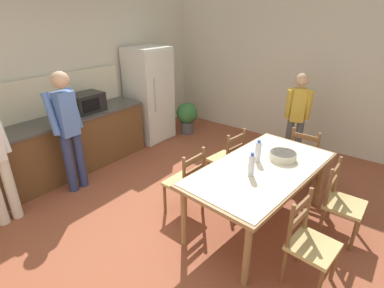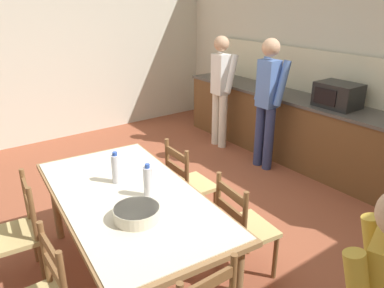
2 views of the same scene
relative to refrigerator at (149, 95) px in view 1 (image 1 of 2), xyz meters
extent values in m
plane|color=brown|center=(-1.62, -2.19, -0.91)|extent=(8.32, 8.32, 0.00)
cube|color=beige|center=(-1.62, 0.47, 0.54)|extent=(6.52, 0.12, 2.90)
cube|color=beige|center=(1.64, -2.19, 0.54)|extent=(0.12, 5.20, 2.90)
cube|color=brown|center=(-2.23, 0.04, -0.47)|extent=(3.49, 0.62, 0.88)
cube|color=#4C4742|center=(-2.23, 0.04, -0.01)|extent=(3.53, 0.66, 0.04)
cube|color=beige|center=(-2.23, 0.35, 0.31)|extent=(3.49, 0.03, 0.60)
cube|color=silver|center=(0.00, 0.01, 0.00)|extent=(0.73, 0.68, 1.81)
cube|color=silver|center=(0.00, -0.34, 0.00)|extent=(0.70, 0.02, 1.74)
cylinder|color=#A5AAB2|center=(-0.22, -0.36, 0.09)|extent=(0.02, 0.02, 0.63)
cube|color=black|center=(-1.39, 0.02, 0.16)|extent=(0.50, 0.38, 0.30)
cube|color=black|center=(-1.44, -0.17, 0.16)|extent=(0.30, 0.01, 0.19)
cylinder|color=olive|center=(-2.07, -3.30, -0.54)|extent=(0.07, 0.07, 0.73)
cylinder|color=olive|center=(-0.32, -3.45, -0.54)|extent=(0.07, 0.07, 0.73)
cylinder|color=olive|center=(-2.00, -2.49, -0.54)|extent=(0.07, 0.07, 0.73)
cylinder|color=olive|center=(-0.25, -2.65, -0.54)|extent=(0.07, 0.07, 0.73)
cube|color=olive|center=(-1.16, -2.97, -0.15)|extent=(2.04, 1.18, 0.04)
cube|color=beige|center=(-1.16, -2.97, -0.13)|extent=(1.96, 1.13, 0.01)
cylinder|color=silver|center=(-1.41, -2.95, 0.00)|extent=(0.07, 0.07, 0.24)
cylinder|color=#2D51B2|center=(-1.41, -2.95, 0.13)|extent=(0.04, 0.04, 0.03)
cylinder|color=silver|center=(-1.05, -2.86, 0.00)|extent=(0.07, 0.07, 0.24)
cylinder|color=#2D51B2|center=(-1.05, -2.86, 0.13)|extent=(0.04, 0.04, 0.03)
cylinder|color=beige|center=(-0.83, -3.08, -0.08)|extent=(0.32, 0.32, 0.09)
cylinder|color=beige|center=(-0.83, -3.08, -0.04)|extent=(0.31, 0.31, 0.02)
cylinder|color=brown|center=(-1.34, -1.94, -0.70)|extent=(0.04, 0.04, 0.41)
cylinder|color=brown|center=(-1.70, -1.93, -0.70)|extent=(0.04, 0.04, 0.41)
cylinder|color=brown|center=(-1.36, -2.28, -0.70)|extent=(0.04, 0.04, 0.41)
cylinder|color=brown|center=(-1.72, -2.27, -0.70)|extent=(0.04, 0.04, 0.41)
cube|color=tan|center=(-1.53, -2.10, -0.48)|extent=(0.44, 0.42, 0.04)
cylinder|color=brown|center=(-1.36, -2.28, -0.23)|extent=(0.04, 0.04, 0.46)
cylinder|color=brown|center=(-1.72, -2.27, -0.23)|extent=(0.04, 0.04, 0.46)
cube|color=brown|center=(-1.54, -2.27, -0.10)|extent=(0.36, 0.04, 0.07)
cube|color=brown|center=(-1.54, -2.27, -0.25)|extent=(0.36, 0.04, 0.07)
cylinder|color=brown|center=(-1.87, -3.92, -0.70)|extent=(0.04, 0.04, 0.41)
cylinder|color=brown|center=(-1.51, -3.95, -0.70)|extent=(0.04, 0.04, 0.41)
cylinder|color=brown|center=(-1.84, -3.58, -0.70)|extent=(0.04, 0.04, 0.41)
cylinder|color=brown|center=(-1.48, -3.62, -0.70)|extent=(0.04, 0.04, 0.41)
cube|color=tan|center=(-1.67, -3.77, -0.48)|extent=(0.46, 0.44, 0.04)
cylinder|color=brown|center=(-1.84, -3.58, -0.23)|extent=(0.04, 0.04, 0.46)
cylinder|color=brown|center=(-1.48, -3.62, -0.23)|extent=(0.04, 0.04, 0.46)
cube|color=brown|center=(-1.66, -3.60, -0.10)|extent=(0.36, 0.06, 0.07)
cube|color=brown|center=(-1.66, -3.60, -0.25)|extent=(0.36, 0.06, 0.07)
cylinder|color=brown|center=(-0.45, -2.03, -0.70)|extent=(0.04, 0.04, 0.41)
cylinder|color=brown|center=(-0.81, -1.99, -0.70)|extent=(0.04, 0.04, 0.41)
cylinder|color=brown|center=(-0.49, -2.37, -0.70)|extent=(0.04, 0.04, 0.41)
cylinder|color=brown|center=(-0.85, -2.33, -0.70)|extent=(0.04, 0.04, 0.41)
cube|color=tan|center=(-0.65, -2.18, -0.48)|extent=(0.47, 0.45, 0.04)
cylinder|color=brown|center=(-0.49, -2.37, -0.23)|extent=(0.04, 0.04, 0.46)
cylinder|color=brown|center=(-0.85, -2.33, -0.23)|extent=(0.04, 0.04, 0.46)
cube|color=brown|center=(-0.67, -2.35, -0.10)|extent=(0.36, 0.07, 0.07)
cube|color=brown|center=(-0.67, -2.35, -0.25)|extent=(0.36, 0.07, 0.07)
cylinder|color=brown|center=(0.32, -3.27, -0.70)|extent=(0.04, 0.04, 0.41)
cylinder|color=brown|center=(0.31, -2.91, -0.70)|extent=(0.04, 0.04, 0.41)
cylinder|color=brown|center=(-0.02, -3.27, -0.70)|extent=(0.04, 0.04, 0.41)
cylinder|color=brown|center=(-0.03, -2.91, -0.70)|extent=(0.04, 0.04, 0.41)
cube|color=tan|center=(0.14, -3.09, -0.48)|extent=(0.40, 0.42, 0.04)
cylinder|color=brown|center=(-0.02, -3.27, -0.23)|extent=(0.04, 0.04, 0.46)
cylinder|color=brown|center=(-0.03, -2.91, -0.23)|extent=(0.04, 0.04, 0.46)
cube|color=brown|center=(-0.03, -3.09, -0.10)|extent=(0.03, 0.36, 0.07)
cube|color=brown|center=(-0.03, -3.09, -0.25)|extent=(0.03, 0.36, 0.07)
cylinder|color=brown|center=(-0.97, -4.01, -0.70)|extent=(0.04, 0.04, 0.41)
cylinder|color=brown|center=(-0.61, -4.01, -0.70)|extent=(0.04, 0.04, 0.41)
cylinder|color=brown|center=(-0.98, -3.67, -0.70)|extent=(0.04, 0.04, 0.41)
cylinder|color=brown|center=(-0.62, -3.67, -0.70)|extent=(0.04, 0.04, 0.41)
cube|color=tan|center=(-0.79, -3.84, -0.48)|extent=(0.42, 0.40, 0.04)
cylinder|color=brown|center=(-0.98, -3.67, -0.23)|extent=(0.04, 0.04, 0.46)
cylinder|color=brown|center=(-0.62, -3.67, -0.23)|extent=(0.04, 0.04, 0.46)
cube|color=brown|center=(-0.80, -3.67, -0.10)|extent=(0.36, 0.03, 0.07)
cube|color=brown|center=(-0.80, -3.67, -0.25)|extent=(0.36, 0.03, 0.07)
cylinder|color=silver|center=(-2.93, -0.49, -0.49)|extent=(0.12, 0.12, 0.83)
cylinder|color=white|center=(-2.85, -0.42, 0.25)|extent=(0.09, 0.22, 0.56)
cylinder|color=navy|center=(-2.14, -0.51, -0.48)|extent=(0.13, 0.13, 0.86)
cylinder|color=navy|center=(-1.97, -0.51, -0.48)|extent=(0.13, 0.13, 0.86)
cube|color=#5175BC|center=(-2.06, -0.51, 0.25)|extent=(0.24, 0.20, 0.61)
sphere|color=tan|center=(-2.06, -0.51, 0.71)|extent=(0.23, 0.23, 0.23)
cylinder|color=#5175BC|center=(-2.22, -0.44, 0.28)|extent=(0.10, 0.23, 0.58)
cylinder|color=#5175BC|center=(-1.89, -0.44, 0.28)|extent=(0.10, 0.23, 0.58)
cylinder|color=#4C4C4C|center=(0.69, -2.78, -0.52)|extent=(0.12, 0.12, 0.77)
cylinder|color=#4C4C4C|center=(0.64, -2.64, -0.52)|extent=(0.12, 0.12, 0.77)
cube|color=gold|center=(0.67, -2.71, 0.13)|extent=(0.24, 0.26, 0.54)
sphere|color=tan|center=(0.67, -2.71, 0.54)|extent=(0.20, 0.20, 0.20)
cylinder|color=gold|center=(0.66, -2.87, 0.16)|extent=(0.22, 0.15, 0.52)
cylinder|color=gold|center=(0.56, -2.58, 0.16)|extent=(0.22, 0.15, 0.52)
cylinder|color=#4C4C51|center=(0.65, -0.43, -0.78)|extent=(0.28, 0.28, 0.26)
sphere|color=#337038|center=(0.65, -0.43, -0.46)|extent=(0.44, 0.44, 0.44)
camera|label=1|loc=(-4.05, -4.18, 1.53)|focal=28.00mm
camera|label=2|loc=(1.17, -4.07, 1.32)|focal=35.00mm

